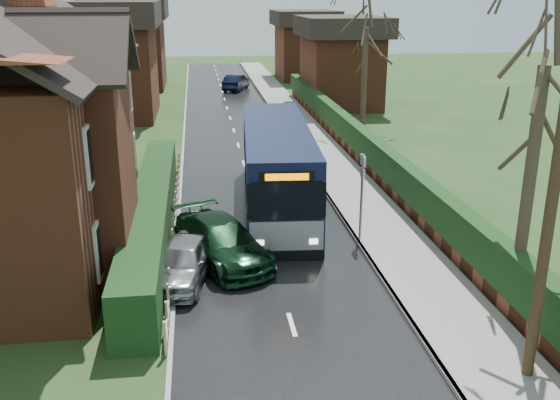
{
  "coord_description": "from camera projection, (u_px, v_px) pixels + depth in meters",
  "views": [
    {
      "loc": [
        -2.17,
        -16.02,
        8.13
      ],
      "look_at": [
        0.33,
        2.8,
        1.8
      ],
      "focal_mm": 40.0,
      "sensor_mm": 36.0,
      "label": 1
    }
  ],
  "objects": [
    {
      "name": "road",
      "position": [
        251.0,
        188.0,
        27.3
      ],
      "size": [
        6.0,
        100.0,
        0.02
      ],
      "primitive_type": "cube",
      "color": "black",
      "rests_on": "ground"
    },
    {
      "name": "ground",
      "position": [
        281.0,
        290.0,
        17.9
      ],
      "size": [
        140.0,
        140.0,
        0.0
      ],
      "primitive_type": "plane",
      "color": "#30461E",
      "rests_on": "ground"
    },
    {
      "name": "picket_fence",
      "position": [
        175.0,
        221.0,
        22.07
      ],
      "size": [
        0.1,
        16.0,
        0.9
      ],
      "primitive_type": null,
      "color": "#9E876B",
      "rests_on": "ground"
    },
    {
      "name": "right_wall_hedge",
      "position": [
        380.0,
        161.0,
        27.71
      ],
      "size": [
        0.6,
        50.0,
        1.8
      ],
      "color": "brown",
      "rests_on": "ground"
    },
    {
      "name": "bus_stop_sign",
      "position": [
        362.0,
        184.0,
        20.91
      ],
      "size": [
        0.09,
        0.46,
        3.06
      ],
      "rotation": [
        0.0,
        0.0,
        0.01
      ],
      "color": "slate",
      "rests_on": "ground"
    },
    {
      "name": "tree_right_near",
      "position": [
        547.0,
        46.0,
        14.56
      ],
      "size": [
        4.31,
        4.31,
        9.3
      ],
      "color": "#372D21",
      "rests_on": "ground"
    },
    {
      "name": "telegraph_pole",
      "position": [
        548.0,
        230.0,
        12.69
      ],
      "size": [
        0.34,
        0.88,
        6.98
      ],
      "rotation": [
        0.0,
        0.0,
        -0.3
      ],
      "color": "#312316",
      "rests_on": "ground"
    },
    {
      "name": "tree_house_side",
      "position": [
        21.0,
        6.0,
        31.12
      ],
      "size": [
        4.42,
        4.42,
        10.05
      ],
      "color": "#32251D",
      "rests_on": "ground"
    },
    {
      "name": "kerb_left",
      "position": [
        181.0,
        189.0,
        26.91
      ],
      "size": [
        0.12,
        100.0,
        0.1
      ],
      "primitive_type": "cube",
      "color": "gray",
      "rests_on": "ground"
    },
    {
      "name": "car_distant",
      "position": [
        236.0,
        82.0,
        54.39
      ],
      "size": [
        2.71,
        4.38,
        1.36
      ],
      "primitive_type": "imported",
      "rotation": [
        0.0,
        0.0,
        2.81
      ],
      "color": "black",
      "rests_on": "ground"
    },
    {
      "name": "pavement",
      "position": [
        346.0,
        183.0,
        27.82
      ],
      "size": [
        2.5,
        100.0,
        0.14
      ],
      "primitive_type": "cube",
      "color": "slate",
      "rests_on": "ground"
    },
    {
      "name": "car_green",
      "position": [
        221.0,
        241.0,
        19.65
      ],
      "size": [
        3.51,
        5.05,
        1.36
      ],
      "primitive_type": "imported",
      "rotation": [
        0.0,
        0.0,
        0.38
      ],
      "color": "black",
      "rests_on": "ground"
    },
    {
      "name": "kerb_right",
      "position": [
        319.0,
        184.0,
        27.67
      ],
      "size": [
        0.12,
        100.0,
        0.14
      ],
      "primitive_type": "cube",
      "color": "gray",
      "rests_on": "ground"
    },
    {
      "name": "front_hedge",
      "position": [
        152.0,
        212.0,
        21.86
      ],
      "size": [
        1.2,
        16.0,
        1.6
      ],
      "primitive_type": "cube",
      "color": "black",
      "rests_on": "ground"
    },
    {
      "name": "car_silver",
      "position": [
        182.0,
        261.0,
        18.29
      ],
      "size": [
        2.29,
        3.96,
        1.27
      ],
      "primitive_type": "imported",
      "rotation": [
        0.0,
        0.0,
        -0.22
      ],
      "color": "#A9AAAE",
      "rests_on": "ground"
    },
    {
      "name": "bus",
      "position": [
        277.0,
        168.0,
        24.31
      ],
      "size": [
        3.18,
        10.85,
        3.25
      ],
      "rotation": [
        0.0,
        0.0,
        -0.07
      ],
      "color": "black",
      "rests_on": "ground"
    },
    {
      "name": "tree_right_far",
      "position": [
        367.0,
        20.0,
        36.17
      ],
      "size": [
        4.58,
        4.58,
        8.85
      ],
      "color": "#382B21",
      "rests_on": "ground"
    }
  ]
}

